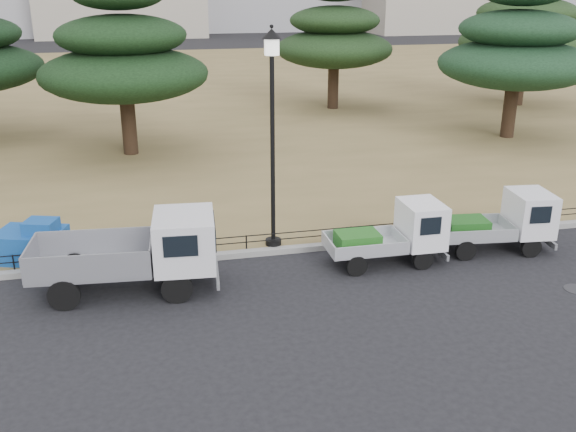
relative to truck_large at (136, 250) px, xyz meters
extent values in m
plane|color=black|center=(3.91, -1.16, -1.04)|extent=(220.00, 220.00, 0.00)
cube|color=olive|center=(3.91, 29.44, -0.97)|extent=(120.00, 56.00, 0.15)
cube|color=gray|center=(3.91, 1.44, -0.96)|extent=(120.00, 0.25, 0.16)
cylinder|color=black|center=(0.87, -0.86, -0.68)|extent=(0.74, 0.21, 0.73)
cylinder|color=black|center=(1.00, 0.71, -0.68)|extent=(0.74, 0.21, 0.73)
cylinder|color=black|center=(-1.65, -0.66, -0.68)|extent=(0.74, 0.21, 0.73)
cylinder|color=black|center=(-1.52, 0.92, -0.68)|extent=(0.74, 0.21, 0.73)
cube|color=#2D2D30|center=(-0.29, 0.02, -0.49)|extent=(4.15, 1.20, 0.13)
cube|color=gray|center=(-1.02, 0.08, -0.06)|extent=(2.96, 1.83, 0.71)
cube|color=silver|center=(1.15, -0.09, 0.21)|extent=(1.56, 1.85, 1.26)
cylinder|color=black|center=(7.22, -0.42, -0.77)|extent=(0.54, 0.15, 0.54)
cylinder|color=black|center=(7.23, 0.76, -0.77)|extent=(0.54, 0.15, 0.54)
cylinder|color=black|center=(5.42, -0.41, -0.77)|extent=(0.54, 0.15, 0.54)
cylinder|color=black|center=(5.42, 0.77, -0.77)|extent=(0.54, 0.15, 0.54)
cube|color=#2D2D30|center=(6.35, 0.18, -0.65)|extent=(2.92, 0.68, 0.13)
cube|color=silver|center=(5.82, 0.18, -0.40)|extent=(2.01, 1.24, 0.36)
cube|color=white|center=(7.38, 0.17, 0.00)|extent=(1.02, 1.34, 1.16)
cube|color=#23671D|center=(5.62, 0.18, -0.31)|extent=(1.11, 0.81, 0.40)
cylinder|color=black|center=(10.42, -0.33, -0.77)|extent=(0.57, 0.21, 0.55)
cylinder|color=black|center=(10.55, 0.86, -0.77)|extent=(0.57, 0.21, 0.55)
cylinder|color=black|center=(8.58, -0.13, -0.77)|extent=(0.57, 0.21, 0.55)
cylinder|color=black|center=(8.71, 1.06, -0.77)|extent=(0.57, 0.21, 0.55)
cube|color=#2D2D30|center=(9.59, 0.36, -0.64)|extent=(3.03, 1.00, 0.13)
cube|color=#AFB3B6|center=(9.05, 0.42, -0.39)|extent=(2.17, 1.47, 0.37)
cube|color=silver|center=(10.64, 0.25, 0.01)|extent=(1.18, 1.47, 1.17)
cube|color=#1C5B1A|center=(8.85, 0.44, -0.30)|extent=(1.21, 0.94, 0.41)
cylinder|color=black|center=(3.69, 1.74, -0.81)|extent=(0.44, 0.44, 0.16)
cylinder|color=black|center=(3.69, 1.74, 1.77)|extent=(0.12, 0.12, 5.01)
cylinder|color=white|center=(3.69, 1.74, 4.47)|extent=(0.40, 0.40, 0.40)
cone|color=black|center=(3.69, 1.74, 4.80)|extent=(0.52, 0.52, 0.25)
cylinder|color=black|center=(3.91, 1.59, -0.69)|extent=(38.00, 0.03, 0.03)
cylinder|color=black|center=(3.91, 1.59, -0.51)|extent=(38.00, 0.03, 0.03)
cylinder|color=black|center=(3.91, 1.59, -0.69)|extent=(0.04, 0.04, 0.40)
cube|color=#1551A7|center=(-2.73, 2.23, -0.50)|extent=(1.97, 1.68, 0.78)
cube|color=#1551A7|center=(-2.39, 2.06, 0.05)|extent=(0.95, 0.88, 0.33)
cylinder|color=black|center=(-0.18, 13.01, 0.47)|extent=(0.61, 0.61, 2.73)
ellipsoid|color=black|center=(-0.18, 13.01, 2.45)|extent=(6.89, 6.89, 2.20)
ellipsoid|color=black|center=(-0.18, 13.01, 3.99)|extent=(5.26, 5.26, 1.68)
cylinder|color=black|center=(11.24, 21.16, 0.47)|extent=(0.62, 0.62, 2.74)
ellipsoid|color=black|center=(11.24, 21.16, 2.46)|extent=(6.59, 6.59, 2.11)
ellipsoid|color=black|center=(11.24, 21.16, 4.00)|extent=(5.03, 5.03, 1.61)
cylinder|color=black|center=(17.18, 12.27, 0.48)|extent=(0.62, 0.62, 2.76)
ellipsoid|color=#17341D|center=(17.18, 12.27, 2.48)|extent=(7.00, 7.00, 2.24)
ellipsoid|color=#17341D|center=(17.18, 12.27, 4.03)|extent=(5.34, 5.34, 1.71)
cylinder|color=black|center=(22.32, 19.80, 0.57)|extent=(0.66, 0.66, 2.93)
ellipsoid|color=#1D3316|center=(22.32, 19.80, 2.69)|extent=(7.47, 7.47, 2.39)
ellipsoid|color=#1D3316|center=(22.32, 19.80, 4.34)|extent=(5.71, 5.71, 1.83)
camera|label=1|loc=(0.38, -14.50, 6.01)|focal=40.00mm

